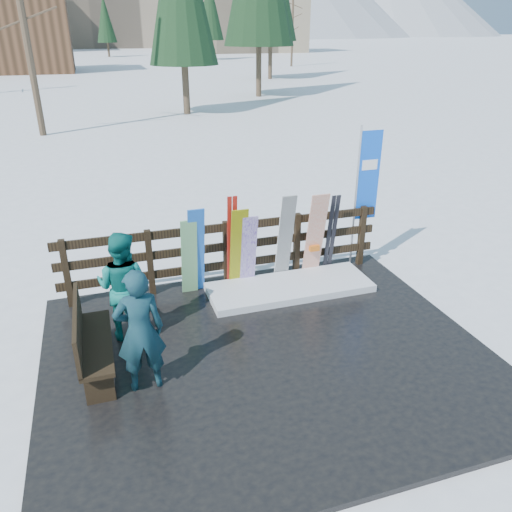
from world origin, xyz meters
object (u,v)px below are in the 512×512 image
object	(u,v)px
snowboard_1	(189,257)
rental_flag	(365,181)
person_back	(123,286)
bench	(89,339)
snowboard_3	(249,251)
snowboard_2	(239,249)
snowboard_5	(315,235)
snowboard_0	(196,251)
person_front	(140,331)
snowboard_4	(285,238)

from	to	relation	value
snowboard_1	rental_flag	distance (m)	3.42
person_back	bench	bearing A→B (deg)	85.35
snowboard_3	rental_flag	xyz separation A→B (m)	(2.27, 0.27, 0.95)
snowboard_2	snowboard_5	xyz separation A→B (m)	(1.40, 0.00, 0.06)
snowboard_2	person_back	size ratio (longest dim) A/B	0.92
snowboard_0	rental_flag	xyz separation A→B (m)	(3.17, 0.27, 0.83)
snowboard_2	person_back	distance (m)	2.16
snowboard_1	rental_flag	size ratio (longest dim) A/B	0.53
person_back	snowboard_3	bearing A→B (deg)	-126.89
snowboard_2	person_front	distance (m)	2.85
snowboard_4	snowboard_5	distance (m)	0.57
person_front	snowboard_3	bearing A→B (deg)	-134.59
person_front	snowboard_4	bearing A→B (deg)	-142.59
snowboard_0	person_front	distance (m)	2.44
snowboard_5	person_back	distance (m)	3.47
snowboard_0	snowboard_5	bearing A→B (deg)	0.00
snowboard_0	person_back	bearing A→B (deg)	-142.52
snowboard_3	person_front	world-z (taller)	person_front
bench	snowboard_0	distance (m)	2.44
snowboard_0	rental_flag	size ratio (longest dim) A/B	0.61
rental_flag	snowboard_1	bearing A→B (deg)	-175.30
snowboard_1	rental_flag	bearing A→B (deg)	4.70
person_back	snowboard_4	bearing A→B (deg)	-132.08
snowboard_0	snowboard_1	world-z (taller)	snowboard_0
person_back	snowboard_2	bearing A→B (deg)	-124.99
snowboard_5	person_back	bearing A→B (deg)	-164.28
bench	snowboard_4	size ratio (longest dim) A/B	0.91
snowboard_3	person_front	xyz separation A→B (m)	(-2.02, -2.17, 0.15)
snowboard_2	snowboard_4	size ratio (longest dim) A/B	0.90
person_front	snowboard_0	bearing A→B (deg)	-119.03
snowboard_1	snowboard_2	xyz separation A→B (m)	(0.84, 0.00, 0.05)
bench	rental_flag	size ratio (longest dim) A/B	0.58
snowboard_5	rental_flag	distance (m)	1.36
snowboard_2	rental_flag	size ratio (longest dim) A/B	0.57
snowboard_0	snowboard_1	xyz separation A→B (m)	(-0.12, 0.00, -0.09)
snowboard_0	snowboard_2	xyz separation A→B (m)	(0.72, 0.00, -0.05)
snowboard_0	snowboard_4	distance (m)	1.55
person_front	snowboard_5	bearing A→B (deg)	-147.84
snowboard_3	snowboard_2	bearing A→B (deg)	180.00
snowboard_4	person_back	bearing A→B (deg)	-161.28
snowboard_2	snowboard_4	xyz separation A→B (m)	(0.83, 0.00, 0.08)
snowboard_3	snowboard_4	world-z (taller)	snowboard_4
snowboard_2	snowboard_0	bearing A→B (deg)	180.00
bench	snowboard_5	size ratio (longest dim) A/B	0.93
snowboard_3	snowboard_0	bearing A→B (deg)	180.00
snowboard_1	snowboard_0	bearing A→B (deg)	0.00
bench	snowboard_2	xyz separation A→B (m)	(2.45, 1.70, 0.22)
snowboard_4	person_front	size ratio (longest dim) A/B	1.02
bench	snowboard_2	bearing A→B (deg)	34.72
bench	person_front	xyz separation A→B (m)	(0.61, -0.47, 0.30)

